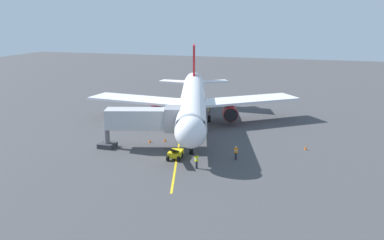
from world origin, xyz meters
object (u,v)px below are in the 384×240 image
(ground_crew_wing_walker, at_px, (236,153))
(ground_crew_marshaller, at_px, (197,161))
(jet_bridge, at_px, (150,120))
(safety_cone_nose_left, at_px, (150,141))
(safety_cone_wing_port, at_px, (306,148))
(safety_cone_nose_right, at_px, (165,140))
(airplane, at_px, (193,101))
(ground_crew_loader, at_px, (209,111))
(belt_loader_near_nose, at_px, (175,153))

(ground_crew_wing_walker, bearing_deg, ground_crew_marshaller, 49.94)
(jet_bridge, height_order, ground_crew_marshaller, jet_bridge)
(safety_cone_nose_left, height_order, safety_cone_wing_port, same)
(ground_crew_marshaller, relative_size, safety_cone_nose_left, 3.11)
(safety_cone_nose_right, distance_m, safety_cone_wing_port, 18.63)
(ground_crew_marshaller, bearing_deg, airplane, -71.21)
(safety_cone_nose_right, bearing_deg, safety_cone_wing_port, -173.73)
(ground_crew_loader, bearing_deg, safety_cone_nose_left, 78.61)
(airplane, xyz_separation_m, belt_loader_near_nose, (-2.69, 15.63, -3.29))
(jet_bridge, distance_m, ground_crew_loader, 19.82)
(jet_bridge, distance_m, safety_cone_nose_left, 4.17)
(ground_crew_loader, distance_m, belt_loader_near_nose, 22.82)
(ground_crew_marshaller, bearing_deg, ground_crew_loader, -77.66)
(ground_crew_loader, bearing_deg, belt_loader_near_nose, 95.16)
(ground_crew_loader, xyz_separation_m, safety_cone_nose_left, (3.50, 17.38, -0.61))
(safety_cone_wing_port, bearing_deg, ground_crew_loader, -40.37)
(ground_crew_loader, distance_m, safety_cone_nose_right, 16.42)
(safety_cone_nose_right, xyz_separation_m, safety_cone_wing_port, (-18.52, -2.03, 0.00))
(ground_crew_wing_walker, bearing_deg, ground_crew_loader, -66.43)
(airplane, xyz_separation_m, safety_cone_nose_right, (1.08, 9.23, -3.73))
(ground_crew_wing_walker, height_order, belt_loader_near_nose, belt_loader_near_nose)
(jet_bridge, height_order, ground_crew_wing_walker, jet_bridge)
(safety_cone_wing_port, bearing_deg, belt_loader_near_nose, 29.79)
(airplane, relative_size, ground_crew_wing_walker, 23.11)
(jet_bridge, xyz_separation_m, ground_crew_marshaller, (-8.01, 5.63, -2.88))
(belt_loader_near_nose, relative_size, safety_cone_wing_port, 8.46)
(ground_crew_marshaller, xyz_separation_m, safety_cone_nose_right, (7.20, -8.75, -0.61))
(airplane, relative_size, jet_bridge, 3.46)
(airplane, bearing_deg, ground_crew_marshaller, 108.79)
(ground_crew_loader, distance_m, safety_cone_nose_left, 17.74)
(safety_cone_nose_left, distance_m, safety_cone_wing_port, 20.54)
(ground_crew_wing_walker, distance_m, safety_cone_wing_port, 10.13)
(airplane, relative_size, safety_cone_nose_left, 71.84)
(ground_crew_loader, relative_size, safety_cone_nose_left, 3.11)
(belt_loader_near_nose, xyz_separation_m, safety_cone_nose_right, (3.77, -6.41, -0.44))
(safety_cone_nose_right, bearing_deg, ground_crew_loader, -95.99)
(ground_crew_loader, xyz_separation_m, safety_cone_wing_port, (-16.80, 14.29, -0.61))
(airplane, distance_m, ground_crew_wing_walker, 17.08)
(ground_crew_wing_walker, relative_size, belt_loader_near_nose, 0.37)
(jet_bridge, height_order, safety_cone_nose_left, jet_bridge)
(ground_crew_loader, bearing_deg, safety_cone_nose_right, 84.01)
(safety_cone_wing_port, bearing_deg, safety_cone_nose_right, 6.27)
(airplane, height_order, ground_crew_loader, airplane)
(ground_crew_wing_walker, height_order, safety_cone_wing_port, ground_crew_wing_walker)
(ground_crew_marshaller, bearing_deg, ground_crew_wing_walker, -130.06)
(ground_crew_wing_walker, bearing_deg, safety_cone_wing_port, -139.86)
(jet_bridge, bearing_deg, ground_crew_loader, -97.40)
(airplane, xyz_separation_m, ground_crew_wing_walker, (-9.71, 13.71, -3.12))
(ground_crew_loader, bearing_deg, safety_cone_wing_port, 139.63)
(jet_bridge, xyz_separation_m, belt_loader_near_nose, (-4.58, 3.29, -3.05))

